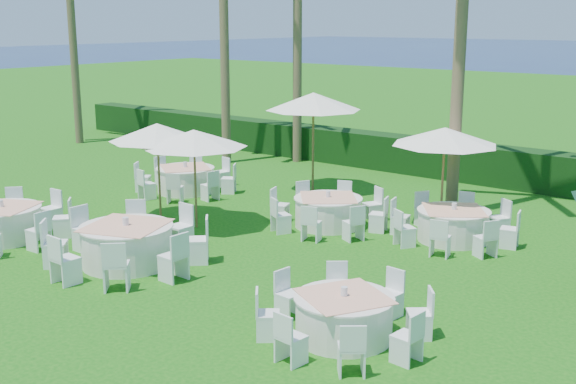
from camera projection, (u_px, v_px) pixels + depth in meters
name	position (u px, v px, depth m)	size (l,w,h in m)	color
ground	(154.00, 268.00, 15.11)	(120.00, 120.00, 0.00)	#10540E
hedge	(425.00, 157.00, 24.14)	(34.00, 1.00, 1.20)	black
banquet_table_a	(2.00, 222.00, 17.01)	(3.18, 3.18, 0.96)	white
banquet_table_b	(127.00, 244.00, 15.26)	(3.45, 3.45, 1.03)	white
banquet_table_c	(344.00, 316.00, 11.74)	(2.89, 2.89, 0.88)	white
banquet_table_d	(186.00, 179.00, 21.68)	(3.05, 3.05, 0.93)	white
banquet_table_e	(328.00, 211.00, 18.09)	(2.97, 2.97, 0.92)	white
banquet_table_f	(453.00, 224.00, 16.93)	(2.98, 2.98, 0.91)	white
umbrella_a	(157.00, 132.00, 18.17)	(2.44, 2.44, 2.53)	brown
umbrella_b	(194.00, 138.00, 17.57)	(2.62, 2.62, 2.47)	brown
umbrella_c	(313.00, 101.00, 21.25)	(2.84, 2.84, 2.99)	brown
umbrella_d	(445.00, 136.00, 17.68)	(2.64, 2.64, 2.51)	brown
palm_b	(297.00, 39.00, 25.46)	(4.40, 4.13, 7.92)	brown
palm_f	(73.00, 35.00, 29.42)	(4.41, 4.04, 8.03)	brown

